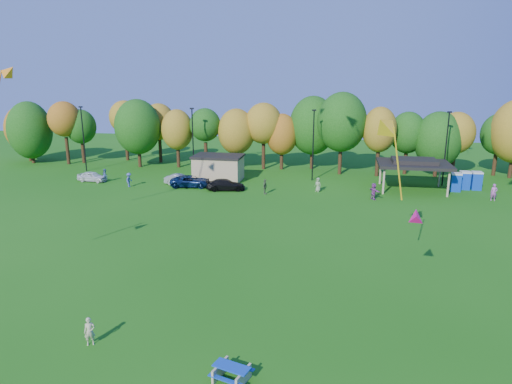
% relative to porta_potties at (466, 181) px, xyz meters
% --- Properties ---
extents(ground, '(160.00, 160.00, 0.00)m').
position_rel_porta_potties_xyz_m(ground, '(-20.22, -38.22, -1.10)').
color(ground, '#19600F').
rests_on(ground, ground).
extents(tree_line, '(93.57, 10.55, 11.15)m').
position_rel_porta_potties_xyz_m(tree_line, '(-21.24, 7.30, 4.82)').
color(tree_line, black).
rests_on(tree_line, ground).
extents(lamp_posts, '(64.50, 0.25, 9.09)m').
position_rel_porta_potties_xyz_m(lamp_posts, '(-18.22, 1.78, 3.80)').
color(lamp_posts, black).
rests_on(lamp_posts, ground).
extents(utility_building, '(6.30, 4.30, 3.25)m').
position_rel_porta_potties_xyz_m(utility_building, '(-30.22, -0.22, 0.54)').
color(utility_building, tan).
rests_on(utility_building, ground).
extents(pavilion, '(8.20, 6.20, 3.77)m').
position_rel_porta_potties_xyz_m(pavilion, '(-6.22, -1.22, 2.13)').
color(pavilion, tan).
rests_on(pavilion, ground).
extents(porta_potties, '(3.75, 2.34, 2.18)m').
position_rel_porta_potties_xyz_m(porta_potties, '(0.00, 0.00, 0.00)').
color(porta_potties, '#0E3CB6').
rests_on(porta_potties, ground).
extents(picnic_table, '(1.99, 1.80, 0.72)m').
position_rel_porta_potties_xyz_m(picnic_table, '(-19.07, -39.05, -0.68)').
color(picnic_table, tan).
rests_on(picnic_table, ground).
extents(kite_flyer, '(0.65, 0.58, 1.50)m').
position_rel_porta_potties_xyz_m(kite_flyer, '(-26.79, -37.65, -0.35)').
color(kite_flyer, '#B8B28A').
rests_on(kite_flyer, ground).
extents(car_a, '(3.89, 1.81, 1.29)m').
position_rel_porta_potties_xyz_m(car_a, '(-45.91, -4.12, -0.45)').
color(car_a, white).
rests_on(car_a, ground).
extents(car_b, '(3.87, 1.59, 1.25)m').
position_rel_porta_potties_xyz_m(car_b, '(-34.33, -3.47, -0.47)').
color(car_b, '#929397').
rests_on(car_b, ground).
extents(car_c, '(5.20, 2.91, 1.38)m').
position_rel_porta_potties_xyz_m(car_c, '(-32.56, -4.53, -0.41)').
color(car_c, '#0C2049').
rests_on(car_c, ground).
extents(car_d, '(4.86, 2.81, 1.33)m').
position_rel_porta_potties_xyz_m(car_d, '(-27.95, -5.37, -0.43)').
color(car_d, black).
rests_on(car_d, ground).
extents(far_person_0, '(1.39, 1.72, 1.83)m').
position_rel_porta_potties_xyz_m(far_person_0, '(-10.96, -6.37, -0.18)').
color(far_person_0, '#9D419B').
rests_on(far_person_0, ground).
extents(far_person_1, '(0.56, 1.07, 1.75)m').
position_rel_porta_potties_xyz_m(far_person_1, '(-23.07, -6.31, -0.22)').
color(far_person_1, '#556C42').
rests_on(far_person_1, ground).
extents(far_person_2, '(0.70, 0.48, 1.86)m').
position_rel_porta_potties_xyz_m(far_person_2, '(1.85, -4.46, -0.17)').
color(far_person_2, '#B656B1').
rests_on(far_person_2, ground).
extents(far_person_3, '(0.67, 1.14, 1.74)m').
position_rel_porta_potties_xyz_m(far_person_3, '(-39.94, -5.92, -0.23)').
color(far_person_3, '#47589E').
rests_on(far_person_3, ground).
extents(far_person_4, '(0.97, 0.89, 1.67)m').
position_rel_porta_potties_xyz_m(far_person_4, '(-17.16, -4.02, -0.26)').
color(far_person_4, gray).
rests_on(far_person_4, ground).
extents(far_person_5, '(0.80, 0.95, 1.72)m').
position_rel_porta_potties_xyz_m(far_person_5, '(-44.09, -4.07, -0.24)').
color(far_person_5, '#465F9A').
rests_on(far_person_5, ground).
extents(kite_1, '(3.11, 1.06, 5.33)m').
position_rel_porta_potties_xyz_m(kite_1, '(-39.11, -25.47, 12.37)').
color(kite_1, orange).
extents(kite_3, '(1.05, 1.33, 1.25)m').
position_rel_porta_potties_xyz_m(kite_3, '(-10.24, -29.67, 4.33)').
color(kite_3, '#D60B76').
extents(kite_12, '(2.59, 3.28, 5.64)m').
position_rel_porta_potties_xyz_m(kite_12, '(-12.12, -26.96, 9.17)').
color(kite_12, yellow).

